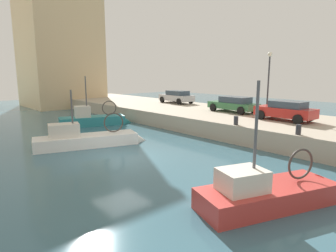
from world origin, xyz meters
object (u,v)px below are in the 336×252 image
Objects in this scene: fishing_boat_white at (91,144)px; parked_car_silver at (177,97)px; fishing_boat_red at (274,201)px; mooring_bollard_south at (298,130)px; parked_car_green at (234,104)px; quay_streetlamp at (269,73)px; fishing_boat_teal at (96,124)px; mooring_bollard_mid at (236,120)px; parked_car_red at (286,110)px.

fishing_boat_white reaches higher than parked_car_silver.
parked_car_silver is (12.78, 18.60, 1.78)m from fishing_boat_red.
parked_car_green is at bearing 57.68° from mooring_bollard_south.
parked_car_green is at bearing -7.85° from fishing_boat_white.
parked_car_silver is at bearing 80.26° from parked_car_green.
parked_car_green is 3.77m from quay_streetlamp.
mooring_bollard_mid is (3.61, -11.90, 1.34)m from fishing_boat_teal.
parked_car_red is at bearing -125.13° from quay_streetlamp.
parked_car_red is 7.26× the size of mooring_bollard_mid.
fishing_boat_white reaches higher than mooring_bollard_south.
mooring_bollard_south is at bearing -137.62° from quay_streetlamp.
fishing_boat_white is 14.30m from quay_streetlamp.
fishing_boat_teal reaches higher than parked_car_green.
fishing_boat_red is 14.74m from quay_streetlamp.
fishing_boat_white is 13.22m from parked_car_red.
mooring_bollard_mid is at bearing -73.13° from fishing_boat_teal.
mooring_bollard_mid is at bearing 162.70° from parked_car_red.
mooring_bollard_south is at bearing -90.00° from mooring_bollard_mid.
parked_car_red is at bearing -60.02° from fishing_boat_teal.
fishing_boat_white is 1.76× the size of parked_car_red.
fishing_boat_white is 1.61× the size of parked_car_green.
parked_car_silver reaches higher than mooring_bollard_mid.
parked_car_green is 1.10× the size of parked_car_red.
parked_car_red reaches higher than mooring_bollard_south.
fishing_boat_white is at bearing 149.10° from parked_car_red.
parked_car_red is at bearing -17.30° from mooring_bollard_mid.
fishing_boat_teal is at bearing 102.79° from mooring_bollard_south.
quay_streetlamp reaches higher than parked_car_red.
quay_streetlamp is (-0.76, -11.24, 2.55)m from parked_car_silver.
fishing_boat_red reaches higher than parked_car_red.
fishing_boat_red reaches higher than parked_car_green.
parked_car_silver is 17.61m from mooring_bollard_south.
mooring_bollard_south is at bearing -77.21° from fishing_boat_teal.
quay_streetlamp is (5.65, 5.16, 2.98)m from mooring_bollard_south.
fishing_boat_white is at bearing 142.94° from mooring_bollard_mid.
parked_car_red is at bearing -100.18° from parked_car_silver.
parked_car_red reaches higher than parked_car_green.
mooring_bollard_south is (6.37, 2.20, 1.36)m from fishing_boat_red.
quay_streetlamp is at bearing -49.24° from fishing_boat_teal.
fishing_boat_teal is 7.38m from fishing_boat_white.
parked_car_green is at bearing -43.42° from fishing_boat_teal.
mooring_bollard_south is at bearing -52.54° from fishing_boat_white.
quay_streetlamp reaches higher than mooring_bollard_mid.
fishing_boat_white is at bearing 127.46° from mooring_bollard_south.
parked_car_silver is (10.02, 0.50, 1.76)m from fishing_boat_teal.
mooring_bollard_mid is at bearing -117.36° from parked_car_silver.
fishing_boat_white is 1.64× the size of parked_car_silver.
fishing_boat_white is 12.80× the size of mooring_bollard_mid.
parked_car_red is 4.18m from mooring_bollard_mid.
parked_car_green is 7.95× the size of mooring_bollard_south.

